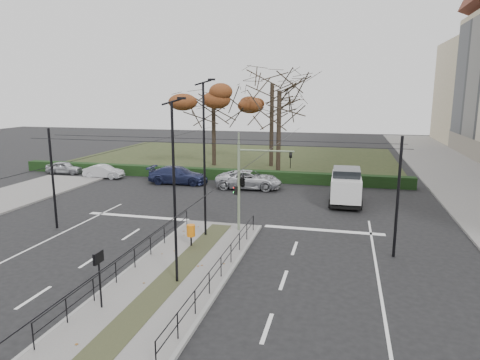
{
  "coord_description": "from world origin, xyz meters",
  "views": [
    {
      "loc": [
        7.03,
        -19.25,
        7.95
      ],
      "look_at": [
        0.26,
        8.04,
        2.24
      ],
      "focal_mm": 32.0,
      "sensor_mm": 36.0,
      "label": 1
    }
  ],
  "objects_px": {
    "litter_bin": "(191,231)",
    "rust_tree": "(213,89)",
    "info_panel": "(99,264)",
    "parked_car_third": "(178,175)",
    "parked_car_second": "(104,172)",
    "traffic_light": "(244,180)",
    "streetlamp_median_far": "(205,158)",
    "white_van": "(346,185)",
    "streetlamp_median_near": "(175,192)",
    "parked_car_fourth": "(249,180)",
    "bare_tree_near": "(279,97)",
    "parked_car_first": "(65,168)",
    "bare_tree_center": "(272,90)"
  },
  "relations": [
    {
      "from": "parked_car_second",
      "to": "info_panel",
      "type": "bearing_deg",
      "value": -150.45
    },
    {
      "from": "streetlamp_median_far",
      "to": "bare_tree_near",
      "type": "height_order",
      "value": "bare_tree_near"
    },
    {
      "from": "litter_bin",
      "to": "rust_tree",
      "type": "relative_size",
      "value": 0.1
    },
    {
      "from": "info_panel",
      "to": "parked_car_third",
      "type": "distance_m",
      "value": 22.93
    },
    {
      "from": "traffic_light",
      "to": "streetlamp_median_far",
      "type": "distance_m",
      "value": 2.7
    },
    {
      "from": "info_panel",
      "to": "streetlamp_median_near",
      "type": "xyz_separation_m",
      "value": [
        1.9,
        2.76,
        2.19
      ]
    },
    {
      "from": "parked_car_second",
      "to": "white_van",
      "type": "bearing_deg",
      "value": -102.4
    },
    {
      "from": "parked_car_third",
      "to": "traffic_light",
      "type": "bearing_deg",
      "value": -146.11
    },
    {
      "from": "streetlamp_median_near",
      "to": "parked_car_fourth",
      "type": "bearing_deg",
      "value": 93.6
    },
    {
      "from": "parked_car_second",
      "to": "white_van",
      "type": "relative_size",
      "value": 0.76
    },
    {
      "from": "white_van",
      "to": "bare_tree_center",
      "type": "xyz_separation_m",
      "value": [
        -8.06,
        14.58,
        6.99
      ]
    },
    {
      "from": "litter_bin",
      "to": "bare_tree_near",
      "type": "height_order",
      "value": "bare_tree_near"
    },
    {
      "from": "white_van",
      "to": "litter_bin",
      "type": "bearing_deg",
      "value": -124.01
    },
    {
      "from": "streetlamp_median_near",
      "to": "parked_car_first",
      "type": "xyz_separation_m",
      "value": [
        -20.75,
        21.18,
        -3.42
      ]
    },
    {
      "from": "parked_car_first",
      "to": "streetlamp_median_near",
      "type": "bearing_deg",
      "value": -141.22
    },
    {
      "from": "white_van",
      "to": "traffic_light",
      "type": "bearing_deg",
      "value": -124.52
    },
    {
      "from": "parked_car_second",
      "to": "parked_car_third",
      "type": "height_order",
      "value": "parked_car_third"
    },
    {
      "from": "parked_car_third",
      "to": "info_panel",
      "type": "bearing_deg",
      "value": -167.89
    },
    {
      "from": "parked_car_fourth",
      "to": "litter_bin",
      "type": "bearing_deg",
      "value": 177.29
    },
    {
      "from": "info_panel",
      "to": "streetlamp_median_near",
      "type": "distance_m",
      "value": 4.01
    },
    {
      "from": "rust_tree",
      "to": "bare_tree_near",
      "type": "height_order",
      "value": "rust_tree"
    },
    {
      "from": "white_van",
      "to": "bare_tree_near",
      "type": "height_order",
      "value": "bare_tree_near"
    },
    {
      "from": "traffic_light",
      "to": "litter_bin",
      "type": "bearing_deg",
      "value": -122.64
    },
    {
      "from": "parked_car_second",
      "to": "bare_tree_near",
      "type": "xyz_separation_m",
      "value": [
        15.87,
        5.8,
        7.0
      ]
    },
    {
      "from": "parked_car_fourth",
      "to": "bare_tree_center",
      "type": "bearing_deg",
      "value": -3.4
    },
    {
      "from": "litter_bin",
      "to": "bare_tree_near",
      "type": "xyz_separation_m",
      "value": [
        1.17,
        21.61,
        6.68
      ]
    },
    {
      "from": "rust_tree",
      "to": "bare_tree_near",
      "type": "relative_size",
      "value": 1.02
    },
    {
      "from": "bare_tree_center",
      "to": "bare_tree_near",
      "type": "height_order",
      "value": "bare_tree_center"
    },
    {
      "from": "parked_car_third",
      "to": "parked_car_fourth",
      "type": "distance_m",
      "value": 6.6
    },
    {
      "from": "streetlamp_median_far",
      "to": "parked_car_first",
      "type": "relative_size",
      "value": 2.37
    },
    {
      "from": "info_panel",
      "to": "parked_car_first",
      "type": "bearing_deg",
      "value": 128.21
    },
    {
      "from": "litter_bin",
      "to": "streetlamp_median_near",
      "type": "bearing_deg",
      "value": -77.38
    },
    {
      "from": "litter_bin",
      "to": "streetlamp_median_near",
      "type": "relative_size",
      "value": 0.15
    },
    {
      "from": "parked_car_second",
      "to": "rust_tree",
      "type": "relative_size",
      "value": 0.35
    },
    {
      "from": "info_panel",
      "to": "parked_car_fourth",
      "type": "xyz_separation_m",
      "value": [
        0.71,
        21.71,
        -1.08
      ]
    },
    {
      "from": "traffic_light",
      "to": "streetlamp_median_far",
      "type": "bearing_deg",
      "value": -143.88
    },
    {
      "from": "info_panel",
      "to": "parked_car_second",
      "type": "bearing_deg",
      "value": 121.08
    },
    {
      "from": "traffic_light",
      "to": "bare_tree_near",
      "type": "height_order",
      "value": "bare_tree_near"
    },
    {
      "from": "parked_car_first",
      "to": "white_van",
      "type": "distance_m",
      "value": 28.11
    },
    {
      "from": "litter_bin",
      "to": "streetlamp_median_near",
      "type": "distance_m",
      "value": 5.32
    },
    {
      "from": "streetlamp_median_near",
      "to": "white_van",
      "type": "height_order",
      "value": "streetlamp_median_near"
    },
    {
      "from": "parked_car_second",
      "to": "parked_car_fourth",
      "type": "height_order",
      "value": "parked_car_fourth"
    },
    {
      "from": "rust_tree",
      "to": "bare_tree_center",
      "type": "relative_size",
      "value": 0.93
    },
    {
      "from": "litter_bin",
      "to": "streetlamp_median_far",
      "type": "relative_size",
      "value": 0.13
    },
    {
      "from": "rust_tree",
      "to": "bare_tree_center",
      "type": "height_order",
      "value": "bare_tree_center"
    },
    {
      "from": "traffic_light",
      "to": "parked_car_second",
      "type": "relative_size",
      "value": 1.33
    },
    {
      "from": "litter_bin",
      "to": "rust_tree",
      "type": "distance_m",
      "value": 27.02
    },
    {
      "from": "parked_car_first",
      "to": "rust_tree",
      "type": "distance_m",
      "value": 17.4
    },
    {
      "from": "info_panel",
      "to": "parked_car_third",
      "type": "xyz_separation_m",
      "value": [
        -5.88,
        22.14,
        -1.08
      ]
    },
    {
      "from": "streetlamp_median_far",
      "to": "parked_car_third",
      "type": "bearing_deg",
      "value": 117.83
    }
  ]
}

